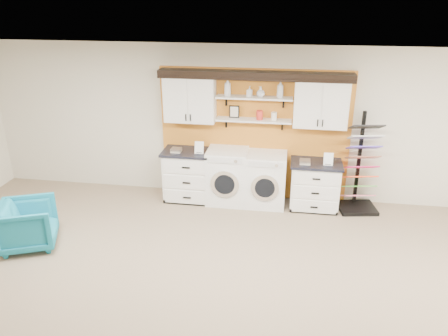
% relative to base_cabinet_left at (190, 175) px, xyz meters
% --- Properties ---
extents(ceiling, '(10.00, 10.00, 0.00)m').
position_rel_base_cabinet_left_xyz_m(ceiling, '(1.13, -3.64, 2.32)').
color(ceiling, white).
rests_on(ceiling, wall_back).
extents(wall_back, '(10.00, 0.00, 10.00)m').
position_rel_base_cabinet_left_xyz_m(wall_back, '(1.13, 0.36, 0.92)').
color(wall_back, beige).
rests_on(wall_back, floor).
extents(accent_panel, '(3.40, 0.07, 2.40)m').
position_rel_base_cabinet_left_xyz_m(accent_panel, '(1.13, 0.32, 0.72)').
color(accent_panel, '#C47421').
rests_on(accent_panel, wall_back).
extents(upper_cabinet_left, '(0.90, 0.35, 0.84)m').
position_rel_base_cabinet_left_xyz_m(upper_cabinet_left, '(0.00, 0.15, 1.40)').
color(upper_cabinet_left, white).
rests_on(upper_cabinet_left, wall_back).
extents(upper_cabinet_right, '(0.90, 0.35, 0.84)m').
position_rel_base_cabinet_left_xyz_m(upper_cabinet_right, '(2.26, 0.15, 1.40)').
color(upper_cabinet_right, white).
rests_on(upper_cabinet_right, wall_back).
extents(shelf_lower, '(1.32, 0.28, 0.03)m').
position_rel_base_cabinet_left_xyz_m(shelf_lower, '(1.13, 0.16, 1.05)').
color(shelf_lower, white).
rests_on(shelf_lower, wall_back).
extents(shelf_upper, '(1.32, 0.28, 0.03)m').
position_rel_base_cabinet_left_xyz_m(shelf_upper, '(1.13, 0.16, 1.45)').
color(shelf_upper, white).
rests_on(shelf_upper, wall_back).
extents(crown_molding, '(3.30, 0.41, 0.13)m').
position_rel_base_cabinet_left_xyz_m(crown_molding, '(1.13, 0.17, 1.85)').
color(crown_molding, black).
rests_on(crown_molding, wall_back).
extents(picture_frame, '(0.18, 0.02, 0.22)m').
position_rel_base_cabinet_left_xyz_m(picture_frame, '(0.78, 0.21, 1.18)').
color(picture_frame, black).
rests_on(picture_frame, shelf_lower).
extents(canister_red, '(0.11, 0.11, 0.16)m').
position_rel_base_cabinet_left_xyz_m(canister_red, '(1.23, 0.16, 1.15)').
color(canister_red, red).
rests_on(canister_red, shelf_lower).
extents(canister_cream, '(0.10, 0.10, 0.14)m').
position_rel_base_cabinet_left_xyz_m(canister_cream, '(1.48, 0.16, 1.14)').
color(canister_cream, silver).
rests_on(canister_cream, shelf_lower).
extents(base_cabinet_left, '(0.97, 0.66, 0.95)m').
position_rel_base_cabinet_left_xyz_m(base_cabinet_left, '(0.00, 0.00, 0.00)').
color(base_cabinet_left, white).
rests_on(base_cabinet_left, floor).
extents(base_cabinet_right, '(0.88, 0.66, 0.87)m').
position_rel_base_cabinet_left_xyz_m(base_cabinet_right, '(2.26, 0.00, -0.04)').
color(base_cabinet_right, white).
rests_on(base_cabinet_right, floor).
extents(washer, '(0.72, 0.71, 1.01)m').
position_rel_base_cabinet_left_xyz_m(washer, '(0.69, -0.00, 0.03)').
color(washer, white).
rests_on(washer, floor).
extents(dryer, '(0.69, 0.71, 0.97)m').
position_rel_base_cabinet_left_xyz_m(dryer, '(1.40, -0.00, 0.01)').
color(dryer, white).
rests_on(dryer, floor).
extents(sample_rack, '(0.72, 0.63, 1.76)m').
position_rel_base_cabinet_left_xyz_m(sample_rack, '(3.03, 0.04, 0.07)').
color(sample_rack, black).
rests_on(sample_rack, floor).
extents(armchair, '(1.02, 1.00, 0.71)m').
position_rel_base_cabinet_left_xyz_m(armchair, '(-2.06, -1.96, -0.12)').
color(armchair, '#137793').
rests_on(armchair, floor).
extents(soap_bottle_a, '(0.14, 0.14, 0.31)m').
position_rel_base_cabinet_left_xyz_m(soap_bottle_a, '(0.67, 0.16, 1.62)').
color(soap_bottle_a, silver).
rests_on(soap_bottle_a, shelf_upper).
extents(soap_bottle_b, '(0.10, 0.10, 0.18)m').
position_rel_base_cabinet_left_xyz_m(soap_bottle_b, '(1.05, 0.16, 1.56)').
color(soap_bottle_b, silver).
rests_on(soap_bottle_b, shelf_upper).
extents(soap_bottle_c, '(0.15, 0.15, 0.18)m').
position_rel_base_cabinet_left_xyz_m(soap_bottle_c, '(1.24, 0.16, 1.56)').
color(soap_bottle_c, silver).
rests_on(soap_bottle_c, shelf_upper).
extents(soap_bottle_d, '(0.14, 0.14, 0.30)m').
position_rel_base_cabinet_left_xyz_m(soap_bottle_d, '(1.57, 0.16, 1.62)').
color(soap_bottle_d, silver).
rests_on(soap_bottle_d, shelf_upper).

